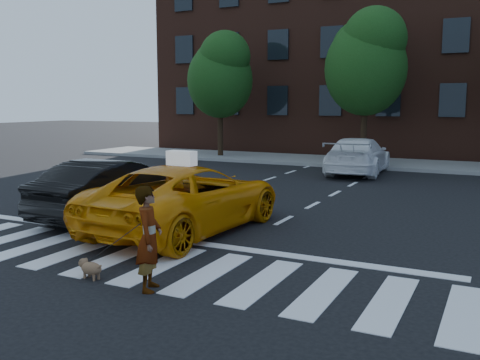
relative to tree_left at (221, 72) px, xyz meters
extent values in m
plane|color=black|center=(6.97, -17.00, -4.44)|extent=(120.00, 120.00, 0.00)
cube|color=silver|center=(6.97, -17.00, -4.43)|extent=(13.00, 2.40, 0.01)
cube|color=silver|center=(6.97, -15.40, -4.43)|extent=(12.00, 0.30, 0.01)
cube|color=slate|center=(6.97, 0.50, -4.37)|extent=(30.00, 4.00, 0.15)
cube|color=#4A261A|center=(6.97, 8.00, 1.56)|extent=(26.00, 10.00, 12.00)
cylinder|color=black|center=(-0.03, 0.00, -2.82)|extent=(0.28, 0.28, 3.25)
ellipsoid|color=black|center=(-0.03, 0.00, -0.41)|extent=(3.38, 3.38, 3.89)
sphere|color=black|center=(0.37, -0.20, 0.76)|extent=(2.60, 2.60, 2.60)
sphere|color=black|center=(-0.38, 0.25, 0.43)|extent=(2.34, 2.34, 2.34)
cylinder|color=black|center=(7.47, 0.00, -2.67)|extent=(0.28, 0.28, 3.55)
ellipsoid|color=black|center=(7.47, 0.00, -0.04)|extent=(3.69, 3.69, 4.25)
sphere|color=black|center=(7.87, -0.20, 1.24)|extent=(2.84, 2.84, 2.84)
sphere|color=black|center=(7.12, 0.25, 0.88)|extent=(2.56, 2.56, 2.56)
imported|color=orange|center=(6.97, -14.50, -3.69)|extent=(2.79, 5.54, 1.50)
imported|color=black|center=(4.56, -14.14, -3.70)|extent=(1.73, 4.52, 1.47)
imported|color=white|center=(8.00, -3.04, -3.70)|extent=(2.39, 5.20, 1.47)
imported|color=#999999|center=(8.54, -18.10, -3.62)|extent=(0.60, 0.70, 1.63)
ellipsoid|color=olive|center=(7.37, -18.10, -4.27)|extent=(0.42, 0.27, 0.22)
sphere|color=olive|center=(7.18, -18.07, -4.21)|extent=(0.19, 0.19, 0.16)
sphere|color=olive|center=(7.11, -18.06, -4.24)|extent=(0.09, 0.09, 0.08)
cylinder|color=olive|center=(7.56, -18.13, -4.21)|extent=(0.12, 0.05, 0.10)
sphere|color=olive|center=(7.19, -18.01, -4.16)|extent=(0.07, 0.07, 0.06)
sphere|color=olive|center=(7.17, -18.12, -4.16)|extent=(0.07, 0.07, 0.06)
cylinder|color=olive|center=(7.25, -18.13, -4.39)|extent=(0.05, 0.05, 0.11)
cylinder|color=olive|center=(7.26, -18.03, -4.39)|extent=(0.05, 0.05, 0.11)
cylinder|color=olive|center=(7.48, -18.16, -4.39)|extent=(0.05, 0.05, 0.11)
cylinder|color=olive|center=(7.49, -18.07, -4.39)|extent=(0.05, 0.05, 0.11)
cube|color=white|center=(6.97, -14.70, -2.78)|extent=(0.66, 0.31, 0.32)
camera|label=1|loc=(13.31, -24.59, -1.58)|focal=40.00mm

